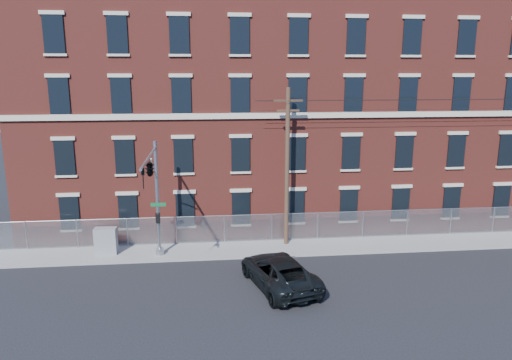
{
  "coord_description": "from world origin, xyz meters",
  "views": [
    {
      "loc": [
        -3.02,
        -23.52,
        11.03
      ],
      "look_at": [
        -0.14,
        4.0,
        4.77
      ],
      "focal_mm": 33.59,
      "sensor_mm": 36.0,
      "label": 1
    }
  ],
  "objects_px": {
    "pickup_truck": "(279,272)",
    "utility_cabinet": "(106,241)",
    "traffic_signal_mast": "(152,179)",
    "utility_pole_near": "(287,165)"
  },
  "relations": [
    {
      "from": "utility_pole_near",
      "to": "utility_cabinet",
      "type": "distance_m",
      "value": 12.11
    },
    {
      "from": "utility_pole_near",
      "to": "utility_cabinet",
      "type": "relative_size",
      "value": 6.07
    },
    {
      "from": "pickup_truck",
      "to": "utility_cabinet",
      "type": "distance_m",
      "value": 11.26
    },
    {
      "from": "utility_pole_near",
      "to": "pickup_truck",
      "type": "relative_size",
      "value": 1.71
    },
    {
      "from": "traffic_signal_mast",
      "to": "pickup_truck",
      "type": "relative_size",
      "value": 1.2
    },
    {
      "from": "traffic_signal_mast",
      "to": "utility_pole_near",
      "type": "height_order",
      "value": "utility_pole_near"
    },
    {
      "from": "pickup_truck",
      "to": "utility_cabinet",
      "type": "xyz_separation_m",
      "value": [
        -9.88,
        5.38,
        0.13
      ]
    },
    {
      "from": "pickup_truck",
      "to": "utility_cabinet",
      "type": "height_order",
      "value": "utility_cabinet"
    },
    {
      "from": "traffic_signal_mast",
      "to": "pickup_truck",
      "type": "bearing_deg",
      "value": -21.48
    },
    {
      "from": "traffic_signal_mast",
      "to": "utility_pole_near",
      "type": "relative_size",
      "value": 0.7
    }
  ]
}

